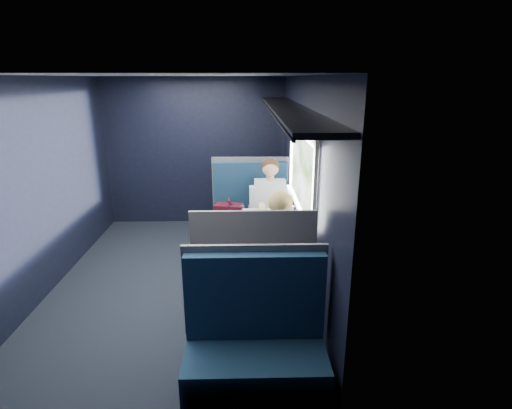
{
  "coord_description": "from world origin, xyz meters",
  "views": [
    {
      "loc": [
        0.79,
        -4.16,
        2.28
      ],
      "look_at": [
        0.9,
        0.0,
        0.95
      ],
      "focal_mm": 28.0,
      "sensor_mm": 36.0,
      "label": 1
    }
  ],
  "objects_px": {
    "table": "(268,229)",
    "seat_bay_near": "(249,222)",
    "woman": "(279,249)",
    "seat_bay_far": "(253,288)",
    "bottle_small": "(285,206)",
    "seat_row_front": "(250,203)",
    "man": "(270,205)",
    "seat_row_back": "(256,354)",
    "cup": "(291,209)",
    "laptop": "(283,216)"
  },
  "relations": [
    {
      "from": "man",
      "to": "laptop",
      "type": "relative_size",
      "value": 3.69
    },
    {
      "from": "seat_bay_near",
      "to": "bottle_small",
      "type": "height_order",
      "value": "seat_bay_near"
    },
    {
      "from": "seat_bay_far",
      "to": "woman",
      "type": "bearing_deg",
      "value": 33.82
    },
    {
      "from": "seat_bay_near",
      "to": "cup",
      "type": "xyz_separation_m",
      "value": [
        0.5,
        -0.55,
        0.36
      ]
    },
    {
      "from": "woman",
      "to": "laptop",
      "type": "bearing_deg",
      "value": 82.35
    },
    {
      "from": "seat_bay_near",
      "to": "woman",
      "type": "height_order",
      "value": "woman"
    },
    {
      "from": "seat_bay_far",
      "to": "bottle_small",
      "type": "height_order",
      "value": "seat_bay_far"
    },
    {
      "from": "table",
      "to": "man",
      "type": "xyz_separation_m",
      "value": [
        0.07,
        0.7,
        0.06
      ]
    },
    {
      "from": "man",
      "to": "cup",
      "type": "height_order",
      "value": "man"
    },
    {
      "from": "seat_bay_near",
      "to": "woman",
      "type": "bearing_deg",
      "value": -80.42
    },
    {
      "from": "table",
      "to": "seat_bay_near",
      "type": "relative_size",
      "value": 0.79
    },
    {
      "from": "table",
      "to": "seat_row_back",
      "type": "relative_size",
      "value": 0.86
    },
    {
      "from": "seat_bay_far",
      "to": "seat_row_back",
      "type": "relative_size",
      "value": 1.09
    },
    {
      "from": "table",
      "to": "man",
      "type": "relative_size",
      "value": 0.76
    },
    {
      "from": "seat_bay_far",
      "to": "seat_row_front",
      "type": "relative_size",
      "value": 1.09
    },
    {
      "from": "man",
      "to": "bottle_small",
      "type": "distance_m",
      "value": 0.45
    },
    {
      "from": "table",
      "to": "seat_bay_far",
      "type": "xyz_separation_m",
      "value": [
        -0.18,
        -0.87,
        -0.25
      ]
    },
    {
      "from": "seat_row_front",
      "to": "woman",
      "type": "height_order",
      "value": "woman"
    },
    {
      "from": "seat_bay_far",
      "to": "seat_row_back",
      "type": "xyz_separation_m",
      "value": [
        0.0,
        -0.92,
        -0.0
      ]
    },
    {
      "from": "seat_row_front",
      "to": "man",
      "type": "xyz_separation_m",
      "value": [
        0.25,
        -1.1,
        0.31
      ]
    },
    {
      "from": "seat_bay_far",
      "to": "woman",
      "type": "xyz_separation_m",
      "value": [
        0.25,
        0.17,
        0.31
      ]
    },
    {
      "from": "woman",
      "to": "table",
      "type": "bearing_deg",
      "value": 95.45
    },
    {
      "from": "seat_bay_far",
      "to": "bottle_small",
      "type": "bearing_deg",
      "value": 71.22
    },
    {
      "from": "seat_bay_near",
      "to": "seat_row_front",
      "type": "xyz_separation_m",
      "value": [
        0.02,
        0.93,
        -0.01
      ]
    },
    {
      "from": "seat_bay_far",
      "to": "cup",
      "type": "bearing_deg",
      "value": 68.08
    },
    {
      "from": "man",
      "to": "cup",
      "type": "bearing_deg",
      "value": -58.85
    },
    {
      "from": "man",
      "to": "table",
      "type": "bearing_deg",
      "value": -95.52
    },
    {
      "from": "table",
      "to": "seat_bay_near",
      "type": "xyz_separation_m",
      "value": [
        -0.2,
        0.87,
        -0.24
      ]
    },
    {
      "from": "seat_bay_near",
      "to": "seat_bay_far",
      "type": "relative_size",
      "value": 1.0
    },
    {
      "from": "seat_row_back",
      "to": "seat_row_front",
      "type": "bearing_deg",
      "value": 90.0
    },
    {
      "from": "seat_bay_near",
      "to": "seat_row_front",
      "type": "height_order",
      "value": "seat_bay_near"
    },
    {
      "from": "seat_row_back",
      "to": "woman",
      "type": "relative_size",
      "value": 0.88
    },
    {
      "from": "table",
      "to": "seat_bay_far",
      "type": "relative_size",
      "value": 0.79
    },
    {
      "from": "seat_bay_far",
      "to": "man",
      "type": "distance_m",
      "value": 1.62
    },
    {
      "from": "seat_bay_far",
      "to": "man",
      "type": "bearing_deg",
      "value": 80.97
    },
    {
      "from": "man",
      "to": "laptop",
      "type": "xyz_separation_m",
      "value": [
        0.1,
        -0.67,
        0.08
      ]
    },
    {
      "from": "seat_bay_far",
      "to": "woman",
      "type": "relative_size",
      "value": 0.95
    },
    {
      "from": "seat_bay_far",
      "to": "table",
      "type": "bearing_deg",
      "value": 78.22
    },
    {
      "from": "seat_bay_near",
      "to": "cup",
      "type": "distance_m",
      "value": 0.82
    },
    {
      "from": "seat_bay_far",
      "to": "man",
      "type": "xyz_separation_m",
      "value": [
        0.25,
        1.57,
        0.3
      ]
    },
    {
      "from": "man",
      "to": "laptop",
      "type": "bearing_deg",
      "value": -81.7
    },
    {
      "from": "woman",
      "to": "bottle_small",
      "type": "distance_m",
      "value": 1.02
    },
    {
      "from": "laptop",
      "to": "cup",
      "type": "height_order",
      "value": "laptop"
    },
    {
      "from": "table",
      "to": "laptop",
      "type": "height_order",
      "value": "laptop"
    },
    {
      "from": "seat_bay_far",
      "to": "seat_row_front",
      "type": "height_order",
      "value": "seat_bay_far"
    },
    {
      "from": "seat_row_front",
      "to": "seat_row_back",
      "type": "relative_size",
      "value": 1.0
    },
    {
      "from": "seat_bay_far",
      "to": "laptop",
      "type": "bearing_deg",
      "value": 68.83
    },
    {
      "from": "seat_bay_far",
      "to": "seat_row_back",
      "type": "bearing_deg",
      "value": -90.0
    },
    {
      "from": "seat_row_back",
      "to": "cup",
      "type": "distance_m",
      "value": 2.2
    },
    {
      "from": "table",
      "to": "seat_row_back",
      "type": "distance_m",
      "value": 1.82
    }
  ]
}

